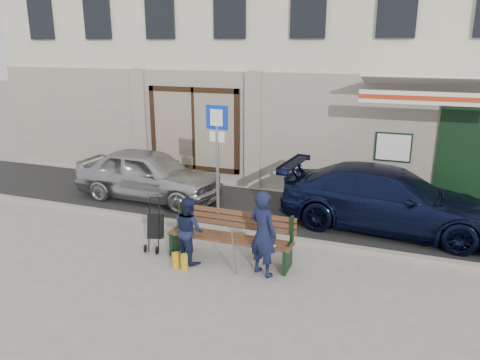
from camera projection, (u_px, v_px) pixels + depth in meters
The scene contains 11 objects.
ground at pixel (237, 270), 8.45m from camera, with size 80.00×80.00×0.00m, color #9E9991.
asphalt_lane at pixel (283, 213), 11.23m from camera, with size 60.00×3.20×0.01m, color #282828.
curb at pixel (263, 236), 9.78m from camera, with size 60.00×0.18×0.12m, color #9E9384.
building at pixel (334, 9), 14.63m from camera, with size 20.00×8.27×10.00m.
car_silver at pixel (149, 174), 12.15m from camera, with size 1.56×3.89×1.33m, color #B0B1B5.
car_navy at pixel (388, 199), 10.16m from camera, with size 1.91×4.69×1.36m, color black.
parking_sign at pixel (217, 148), 9.83m from camera, with size 0.50×0.09×2.72m.
bench at pixel (228, 237), 8.74m from camera, with size 2.40×1.17×0.98m.
man at pixel (263, 233), 8.09m from camera, with size 0.56×0.37×1.55m, color #121834.
woman at pixel (189, 230), 8.64m from camera, with size 0.61×0.47×1.25m, color #151D3B.
stroller at pixel (155, 227), 9.18m from camera, with size 0.37×0.48×1.05m.
Camera 1 is at (2.76, -7.13, 3.94)m, focal length 35.00 mm.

